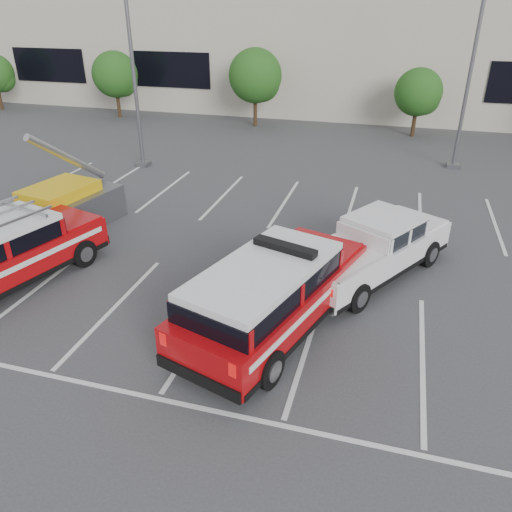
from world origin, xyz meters
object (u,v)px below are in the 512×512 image
(tree_left, at_px, (117,76))
(white_pickup, at_px, (372,253))
(tree_mid_left, at_px, (257,78))
(tree_mid_right, at_px, (420,94))
(light_pole_left, at_px, (132,56))
(ladder_suv, at_px, (5,257))
(utility_rig, at_px, (58,209))
(light_pole_mid, at_px, (473,56))
(convention_building, at_px, (356,39))
(fire_chief_suv, at_px, (273,298))

(tree_left, relative_size, white_pickup, 0.73)
(tree_mid_left, bearing_deg, tree_mid_right, -0.00)
(light_pole_left, height_order, ladder_suv, light_pole_left)
(light_pole_left, xyz_separation_m, utility_rig, (0.65, -7.74, -4.46))
(light_pole_mid, xyz_separation_m, white_pickup, (-3.14, -12.17, -4.47))
(tree_mid_right, distance_m, utility_rig, 21.78)
(ladder_suv, bearing_deg, utility_rig, 120.08)
(light_pole_left, bearing_deg, light_pole_mid, 14.93)
(tree_mid_right, height_order, white_pickup, tree_mid_right)
(ladder_suv, distance_m, utility_rig, 4.05)
(convention_building, relative_size, tree_mid_right, 15.04)
(tree_mid_right, distance_m, light_pole_mid, 6.88)
(ladder_suv, bearing_deg, fire_chief_suv, 15.09)
(convention_building, relative_size, utility_rig, 13.39)
(light_pole_mid, bearing_deg, convention_building, 113.26)
(convention_building, xyz_separation_m, tree_mid_right, (4.91, -9.82, -2.22))
(tree_left, bearing_deg, utility_rig, -66.97)
(convention_building, distance_m, white_pickup, 28.55)
(convention_building, xyz_separation_m, utility_rig, (-7.53, -27.60, -3.99))
(light_pole_mid, bearing_deg, ladder_suv, -130.40)
(fire_chief_suv, bearing_deg, light_pole_left, 147.02)
(tree_mid_right, xyz_separation_m, utility_rig, (-12.44, -17.78, -1.78))
(tree_left, distance_m, tree_mid_right, 20.00)
(light_pole_left, distance_m, light_pole_mid, 15.52)
(convention_building, bearing_deg, utility_rig, -105.26)
(convention_building, distance_m, tree_left, 18.11)
(white_pickup, height_order, utility_rig, utility_rig)
(fire_chief_suv, height_order, utility_rig, utility_rig)
(tree_mid_left, height_order, tree_mid_right, tree_mid_left)
(white_pickup, bearing_deg, tree_left, 166.26)
(convention_building, xyz_separation_m, ladder_suv, (-6.50, -31.52, -3.84))
(convention_building, height_order, utility_rig, convention_building)
(fire_chief_suv, bearing_deg, white_pickup, 75.75)
(light_pole_left, bearing_deg, ladder_suv, -81.80)
(ladder_suv, bearing_deg, light_pole_mid, 64.95)
(light_pole_mid, bearing_deg, tree_left, 164.57)
(fire_chief_suv, height_order, white_pickup, fire_chief_suv)
(convention_building, bearing_deg, light_pole_mid, -66.74)
(convention_building, bearing_deg, tree_mid_left, -117.40)
(tree_mid_right, relative_size, utility_rig, 0.89)
(tree_mid_left, bearing_deg, light_pole_mid, -26.92)
(convention_building, height_order, light_pole_left, convention_building)
(tree_mid_right, height_order, light_pole_mid, light_pole_mid)
(light_pole_left, bearing_deg, convention_building, 67.61)
(light_pole_mid, bearing_deg, tree_mid_right, 107.52)
(ladder_suv, relative_size, utility_rig, 1.33)
(tree_left, height_order, white_pickup, tree_left)
(convention_building, relative_size, tree_mid_left, 12.38)
(fire_chief_suv, bearing_deg, tree_mid_left, 124.24)
(light_pole_left, distance_m, fire_chief_suv, 15.78)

